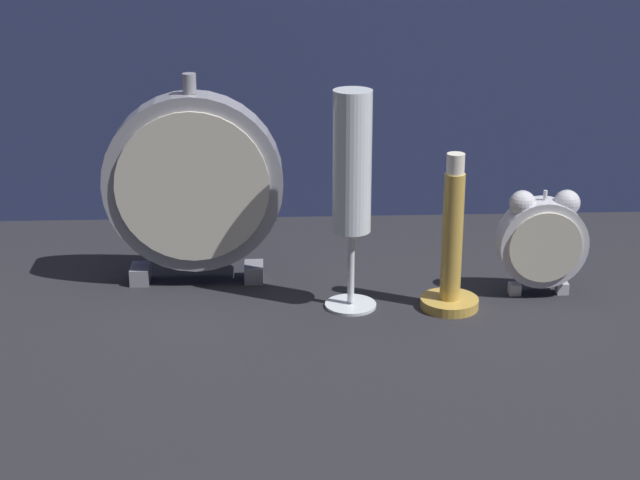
# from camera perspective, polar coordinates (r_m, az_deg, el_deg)

# --- Properties ---
(ground_plane) EXTENTS (4.00, 4.00, 0.00)m
(ground_plane) POSITION_cam_1_polar(r_m,az_deg,el_deg) (1.05, 0.20, -4.34)
(ground_plane) COLOR #232328
(alarm_clock_twin_bell) EXTENTS (0.09, 0.03, 0.11)m
(alarm_clock_twin_bell) POSITION_cam_1_polar(r_m,az_deg,el_deg) (1.11, 11.77, 0.11)
(alarm_clock_twin_bell) COLOR silver
(alarm_clock_twin_bell) RESTS_ON ground_plane
(mantel_clock_silver) EXTENTS (0.19, 0.04, 0.22)m
(mantel_clock_silver) POSITION_cam_1_polar(r_m,az_deg,el_deg) (1.12, -6.77, 3.02)
(mantel_clock_silver) COLOR gray
(mantel_clock_silver) RESTS_ON ground_plane
(champagne_flute) EXTENTS (0.05, 0.05, 0.22)m
(champagne_flute) POSITION_cam_1_polar(r_m,az_deg,el_deg) (1.04, 1.71, 3.31)
(champagne_flute) COLOR silver
(champagne_flute) RESTS_ON ground_plane
(brass_candlestick) EXTENTS (0.06, 0.06, 0.16)m
(brass_candlestick) POSITION_cam_1_polar(r_m,az_deg,el_deg) (1.07, 7.02, -0.89)
(brass_candlestick) COLOR gold
(brass_candlestick) RESTS_ON ground_plane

